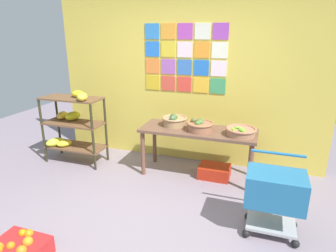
{
  "coord_description": "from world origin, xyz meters",
  "views": [
    {
      "loc": [
        1.17,
        -2.43,
        1.99
      ],
      "look_at": [
        -0.05,
        1.16,
        0.77
      ],
      "focal_mm": 31.05,
      "sensor_mm": 36.0,
      "label": 1
    }
  ],
  "objects_px": {
    "shopping_cart": "(275,192)",
    "fruit_basket_right": "(174,120)",
    "produce_crate_under_table": "(214,171)",
    "fruit_basket_back_left": "(241,131)",
    "fruit_basket_back_right": "(200,126)",
    "display_table": "(198,136)",
    "banana_shelf_unit": "(71,122)",
    "orange_crate_foreground": "(19,251)"
  },
  "relations": [
    {
      "from": "banana_shelf_unit",
      "to": "fruit_basket_right",
      "type": "bearing_deg",
      "value": 7.26
    },
    {
      "from": "banana_shelf_unit",
      "to": "produce_crate_under_table",
      "type": "distance_m",
      "value": 2.33
    },
    {
      "from": "produce_crate_under_table",
      "to": "orange_crate_foreground",
      "type": "distance_m",
      "value": 2.59
    },
    {
      "from": "banana_shelf_unit",
      "to": "fruit_basket_back_left",
      "type": "bearing_deg",
      "value": 1.86
    },
    {
      "from": "display_table",
      "to": "fruit_basket_right",
      "type": "xyz_separation_m",
      "value": [
        -0.37,
        0.06,
        0.17
      ]
    },
    {
      "from": "orange_crate_foreground",
      "to": "display_table",
      "type": "bearing_deg",
      "value": 62.06
    },
    {
      "from": "shopping_cart",
      "to": "banana_shelf_unit",
      "type": "bearing_deg",
      "value": 155.52
    },
    {
      "from": "fruit_basket_back_left",
      "to": "fruit_basket_right",
      "type": "bearing_deg",
      "value": 172.68
    },
    {
      "from": "display_table",
      "to": "orange_crate_foreground",
      "type": "distance_m",
      "value": 2.5
    },
    {
      "from": "fruit_basket_right",
      "to": "shopping_cart",
      "type": "height_order",
      "value": "fruit_basket_right"
    },
    {
      "from": "banana_shelf_unit",
      "to": "shopping_cart",
      "type": "height_order",
      "value": "banana_shelf_unit"
    },
    {
      "from": "banana_shelf_unit",
      "to": "orange_crate_foreground",
      "type": "relative_size",
      "value": 2.47
    },
    {
      "from": "banana_shelf_unit",
      "to": "display_table",
      "type": "distance_m",
      "value": 2.0
    },
    {
      "from": "produce_crate_under_table",
      "to": "orange_crate_foreground",
      "type": "height_order",
      "value": "orange_crate_foreground"
    },
    {
      "from": "banana_shelf_unit",
      "to": "fruit_basket_right",
      "type": "height_order",
      "value": "banana_shelf_unit"
    },
    {
      "from": "fruit_basket_back_right",
      "to": "orange_crate_foreground",
      "type": "xyz_separation_m",
      "value": [
        -1.18,
        -2.11,
        -0.68
      ]
    },
    {
      "from": "fruit_basket_right",
      "to": "produce_crate_under_table",
      "type": "relative_size",
      "value": 0.83
    },
    {
      "from": "fruit_basket_back_right",
      "to": "fruit_basket_right",
      "type": "bearing_deg",
      "value": 164.6
    },
    {
      "from": "produce_crate_under_table",
      "to": "shopping_cart",
      "type": "height_order",
      "value": "shopping_cart"
    },
    {
      "from": "banana_shelf_unit",
      "to": "shopping_cart",
      "type": "bearing_deg",
      "value": -16.08
    },
    {
      "from": "banana_shelf_unit",
      "to": "fruit_basket_back_right",
      "type": "bearing_deg",
      "value": 2.69
    },
    {
      "from": "fruit_basket_back_right",
      "to": "fruit_basket_back_left",
      "type": "relative_size",
      "value": 0.93
    },
    {
      "from": "fruit_basket_back_left",
      "to": "shopping_cart",
      "type": "distance_m",
      "value": 1.09
    },
    {
      "from": "banana_shelf_unit",
      "to": "orange_crate_foreground",
      "type": "height_order",
      "value": "banana_shelf_unit"
    },
    {
      "from": "banana_shelf_unit",
      "to": "fruit_basket_right",
      "type": "xyz_separation_m",
      "value": [
        1.63,
        0.21,
        0.13
      ]
    },
    {
      "from": "display_table",
      "to": "orange_crate_foreground",
      "type": "bearing_deg",
      "value": -117.94
    },
    {
      "from": "banana_shelf_unit",
      "to": "fruit_basket_back_right",
      "type": "height_order",
      "value": "banana_shelf_unit"
    },
    {
      "from": "fruit_basket_back_left",
      "to": "produce_crate_under_table",
      "type": "bearing_deg",
      "value": 167.09
    },
    {
      "from": "produce_crate_under_table",
      "to": "shopping_cart",
      "type": "distance_m",
      "value": 1.35
    },
    {
      "from": "produce_crate_under_table",
      "to": "shopping_cart",
      "type": "bearing_deg",
      "value": -53.26
    },
    {
      "from": "display_table",
      "to": "banana_shelf_unit",
      "type": "bearing_deg",
      "value": -175.84
    },
    {
      "from": "shopping_cart",
      "to": "fruit_basket_right",
      "type": "bearing_deg",
      "value": 133.95
    },
    {
      "from": "fruit_basket_back_left",
      "to": "shopping_cart",
      "type": "xyz_separation_m",
      "value": [
        0.44,
        -0.96,
        -0.28
      ]
    },
    {
      "from": "display_table",
      "to": "fruit_basket_back_right",
      "type": "height_order",
      "value": "fruit_basket_back_right"
    },
    {
      "from": "display_table",
      "to": "shopping_cart",
      "type": "relative_size",
      "value": 1.98
    },
    {
      "from": "display_table",
      "to": "fruit_basket_back_left",
      "type": "height_order",
      "value": "fruit_basket_back_left"
    },
    {
      "from": "display_table",
      "to": "shopping_cart",
      "type": "bearing_deg",
      "value": -44.69
    },
    {
      "from": "produce_crate_under_table",
      "to": "orange_crate_foreground",
      "type": "xyz_separation_m",
      "value": [
        -1.4,
        -2.18,
        0.01
      ]
    },
    {
      "from": "fruit_basket_back_right",
      "to": "fruit_basket_back_left",
      "type": "xyz_separation_m",
      "value": [
        0.55,
        -0.01,
        -0.02
      ]
    },
    {
      "from": "fruit_basket_right",
      "to": "fruit_basket_back_right",
      "type": "distance_m",
      "value": 0.42
    },
    {
      "from": "produce_crate_under_table",
      "to": "orange_crate_foreground",
      "type": "relative_size",
      "value": 0.92
    },
    {
      "from": "banana_shelf_unit",
      "to": "fruit_basket_back_right",
      "type": "relative_size",
      "value": 3.16
    }
  ]
}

